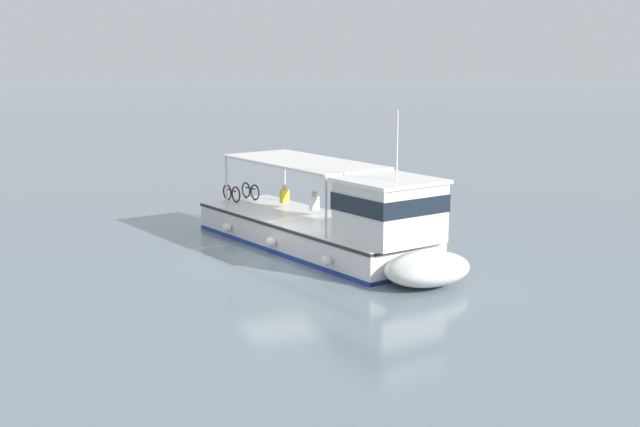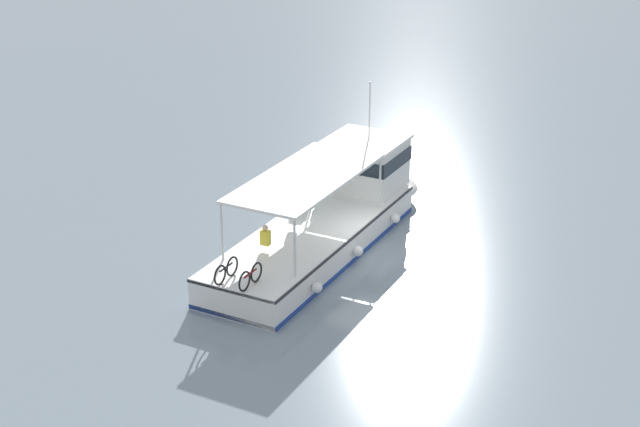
# 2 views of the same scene
# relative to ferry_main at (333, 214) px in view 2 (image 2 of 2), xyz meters

# --- Properties ---
(ground_plane) EXTENTS (400.00, 400.00, 0.00)m
(ground_plane) POSITION_rel_ferry_main_xyz_m (0.32, 2.10, -1.02)
(ground_plane) COLOR gray
(ferry_main) EXTENTS (13.07, 6.13, 5.32)m
(ferry_main) POSITION_rel_ferry_main_xyz_m (0.00, 0.00, 0.00)
(ferry_main) COLOR white
(ferry_main) RESTS_ON ground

